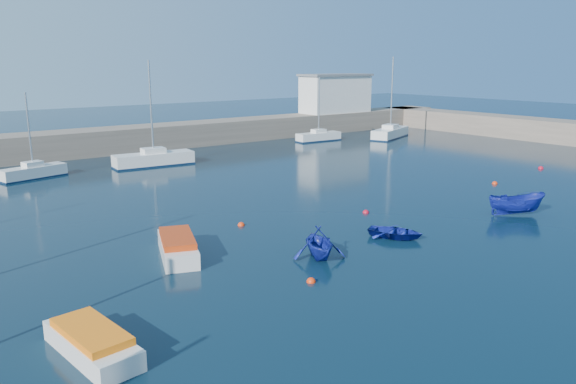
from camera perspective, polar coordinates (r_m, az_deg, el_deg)
ground at (r=28.12m, az=22.34°, el=-7.67°), size 220.00×220.00×0.00m
back_wall at (r=63.80m, az=-15.76°, el=5.21°), size 96.00×4.50×2.60m
right_arm at (r=81.17m, az=18.98°, el=6.57°), size 4.50×32.00×2.60m
harbor_office at (r=79.43m, az=4.85°, el=9.86°), size 10.00×4.00×5.00m
sailboat_5 at (r=51.29m, az=-24.45°, el=1.88°), size 5.50×2.75×7.12m
sailboat_6 at (r=53.98m, az=-13.48°, el=3.31°), size 7.51×2.67×9.67m
sailboat_7 at (r=69.37m, az=3.12°, el=5.67°), size 5.90×1.99×7.71m
sailboat_8 at (r=73.29m, az=10.35°, el=5.96°), size 7.99×4.91×10.13m
motorboat_0 at (r=20.24m, az=-19.29°, el=-14.20°), size 2.02×4.50×0.97m
motorboat_1 at (r=28.57m, az=-11.15°, el=-5.46°), size 3.10×4.86×1.13m
dinghy_center at (r=31.62m, az=10.86°, el=-4.04°), size 3.30×3.65×0.62m
dinghy_left at (r=27.84m, az=3.15°, el=-5.14°), size 3.66×3.85×1.59m
dinghy_right at (r=38.31m, az=22.17°, el=-1.15°), size 3.89×3.09×1.43m
buoy_0 at (r=25.12m, az=2.36°, el=-9.12°), size 0.42×0.42×0.42m
buoy_1 at (r=36.52m, az=7.91°, el=-2.11°), size 0.42×0.42×0.42m
buoy_2 at (r=47.68m, az=20.26°, el=0.77°), size 0.44×0.44×0.44m
buoy_3 at (r=33.52m, az=-4.77°, el=-3.41°), size 0.43×0.43×0.43m
buoy_4 at (r=56.11m, az=24.29°, el=2.17°), size 0.49×0.49×0.49m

